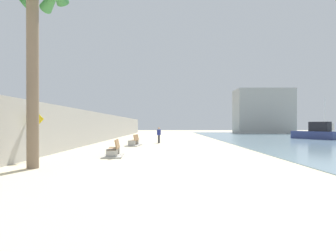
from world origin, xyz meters
The scene contains 10 objects.
ground_plane centered at (0.00, 18.00, 0.00)m, with size 120.00×120.00×0.00m, color beige.
seawall centered at (-7.50, 18.00, 1.54)m, with size 0.80×64.00×3.09m, color #ADAAA3.
palm_tree centered at (-5.60, 0.21, 6.58)m, with size 3.27×3.31×8.67m.
bench_near centered at (-3.10, 4.22, 0.23)m, with size 1.30×2.20×0.98m.
bench_far centered at (-2.97, 11.90, 0.23)m, with size 1.30×2.20×0.98m.
person_walking centered at (-0.90, 15.03, 0.92)m, with size 0.38×0.42×1.60m.
boat_distant centered at (25.44, 30.95, 0.79)m, with size 3.34×5.54×6.30m.
boat_nearest centered at (18.48, 21.72, 0.82)m, with size 4.05×5.18×2.17m.
pedestrian_sign centered at (-6.67, 2.48, 1.57)m, with size 0.85×0.08×2.52m.
harbor_building centered at (20.91, 46.00, 4.80)m, with size 12.00×6.00×9.61m, color #9E9E99.
Camera 1 is at (0.01, -10.46, 1.81)m, focal length 27.46 mm.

